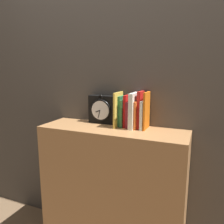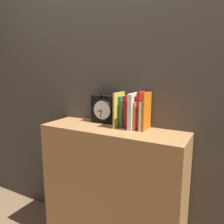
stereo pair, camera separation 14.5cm
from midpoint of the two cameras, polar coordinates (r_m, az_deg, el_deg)
The scene contains 13 objects.
wall_back at distance 1.60m, azimuth 5.90°, elevation 10.27°, with size 6.00×0.05×2.60m.
bookshelf at distance 1.66m, azimuth 2.67°, elevation -19.97°, with size 1.01×0.32×0.93m.
clock at distance 1.61m, azimuth 0.62°, elevation 0.69°, with size 0.21×0.08×0.21m.
book_slot0_yellow at distance 1.51m, azimuth 4.61°, elevation 0.62°, with size 0.01×0.16×0.24m.
book_slot1_green at distance 1.53m, azimuth 5.48°, elevation 0.20°, with size 0.02×0.11×0.21m.
book_slot2_green at distance 1.52m, azimuth 6.03°, elevation -0.33°, with size 0.02×0.12×0.19m.
book_slot3_red at distance 1.51m, azimuth 6.89°, elevation 0.21°, with size 0.02×0.11×0.22m.
book_slot4_maroon at distance 1.50m, azimuth 7.64°, elevation -0.72°, with size 0.02×0.13×0.18m.
book_slot5_white at distance 1.47m, azimuth 8.61°, elevation 0.24°, with size 0.03×0.16×0.24m.
book_slot6_orange at distance 1.47m, azimuth 9.60°, elevation -0.82°, with size 0.01×0.14×0.18m.
book_slot7_red at distance 1.47m, azimuth 10.43°, elevation 0.43°, with size 0.02×0.12×0.25m.
book_slot8_white at distance 1.46m, azimuth 11.13°, elevation -0.83°, with size 0.02×0.14×0.19m.
book_slot9_orange at distance 1.45m, azimuth 11.92°, elevation 0.16°, with size 0.01×0.14×0.25m.
Camera 2 is at (0.69, -1.25, 1.31)m, focal length 35.00 mm.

